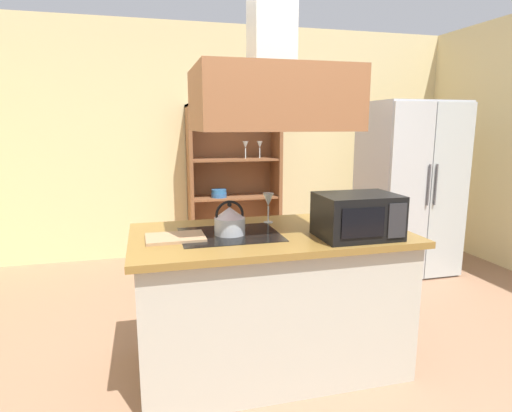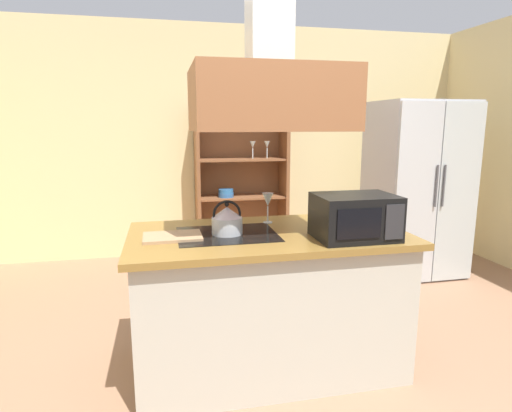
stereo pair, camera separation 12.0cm
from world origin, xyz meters
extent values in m
plane|color=#916A50|center=(0.00, 0.00, 0.00)|extent=(7.80, 7.80, 0.00)
cube|color=beige|center=(0.00, 3.00, 1.35)|extent=(6.00, 0.12, 2.70)
cube|color=#B3B0A2|center=(-0.12, 0.33, 0.43)|extent=(1.63, 0.84, 0.86)
cube|color=brown|center=(-0.12, 0.33, 0.88)|extent=(1.71, 0.92, 0.04)
cube|color=black|center=(-0.37, 0.33, 0.90)|extent=(0.60, 0.48, 0.00)
cube|color=brown|center=(-0.12, 0.33, 1.70)|extent=(0.90, 0.70, 0.36)
cube|color=#AEB0B8|center=(1.83, 1.78, 0.90)|extent=(0.90, 0.72, 1.79)
cube|color=#B7BCC0|center=(1.60, 1.40, 0.90)|extent=(0.44, 0.03, 1.75)
cube|color=#B2BCBE|center=(2.05, 1.40, 0.90)|extent=(0.44, 0.03, 1.75)
cylinder|color=#4C4C51|center=(1.79, 1.37, 0.99)|extent=(0.02, 0.02, 0.40)
cylinder|color=#4C4C51|center=(1.87, 1.37, 0.99)|extent=(0.02, 0.02, 0.40)
cube|color=brown|center=(-0.36, 2.74, 0.89)|extent=(0.04, 0.40, 1.78)
cube|color=brown|center=(0.67, 2.74, 0.89)|extent=(0.04, 0.40, 1.78)
cube|color=brown|center=(0.15, 2.74, 1.76)|extent=(1.07, 0.40, 0.03)
cube|color=brown|center=(0.15, 2.74, 0.04)|extent=(1.07, 0.40, 0.08)
cube|color=brown|center=(0.15, 2.93, 0.89)|extent=(1.07, 0.02, 1.78)
cube|color=brown|center=(0.15, 2.74, 0.71)|extent=(0.99, 0.36, 0.02)
cube|color=brown|center=(0.15, 2.74, 1.16)|extent=(0.99, 0.36, 0.02)
cylinder|color=#3162A0|center=(-0.04, 2.69, 0.75)|extent=(0.18, 0.18, 0.05)
cylinder|color=#2C67A2|center=(-0.04, 2.69, 0.79)|extent=(0.17, 0.17, 0.05)
cylinder|color=silver|center=(0.28, 2.70, 1.23)|extent=(0.01, 0.01, 0.12)
cone|color=silver|center=(0.28, 2.70, 1.33)|extent=(0.07, 0.07, 0.08)
cylinder|color=silver|center=(0.46, 2.70, 1.23)|extent=(0.01, 0.01, 0.12)
cone|color=silver|center=(0.46, 2.70, 1.33)|extent=(0.07, 0.07, 0.08)
cylinder|color=#B0B5BB|center=(-0.37, 0.33, 0.95)|extent=(0.19, 0.19, 0.10)
cone|color=#BDB4BF|center=(-0.37, 0.33, 1.04)|extent=(0.18, 0.18, 0.07)
sphere|color=black|center=(-0.37, 0.33, 1.09)|extent=(0.03, 0.03, 0.03)
torus|color=black|center=(-0.37, 0.33, 1.02)|extent=(0.18, 0.02, 0.18)
cube|color=#A6815B|center=(-0.70, 0.32, 0.91)|extent=(0.34, 0.25, 0.02)
cube|color=black|center=(0.35, 0.09, 1.03)|extent=(0.46, 0.34, 0.26)
cube|color=black|center=(0.29, -0.09, 1.03)|extent=(0.26, 0.01, 0.17)
cube|color=#262628|center=(0.50, -0.09, 1.03)|extent=(0.11, 0.01, 0.20)
cylinder|color=silver|center=(-0.06, 0.58, 0.90)|extent=(0.06, 0.06, 0.01)
cylinder|color=silver|center=(-0.06, 0.58, 0.96)|extent=(0.01, 0.01, 0.11)
cone|color=silver|center=(-0.06, 0.58, 1.06)|extent=(0.08, 0.08, 0.09)
camera|label=1|loc=(-0.85, -2.13, 1.56)|focal=29.73mm
camera|label=2|loc=(-0.73, -2.16, 1.56)|focal=29.73mm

